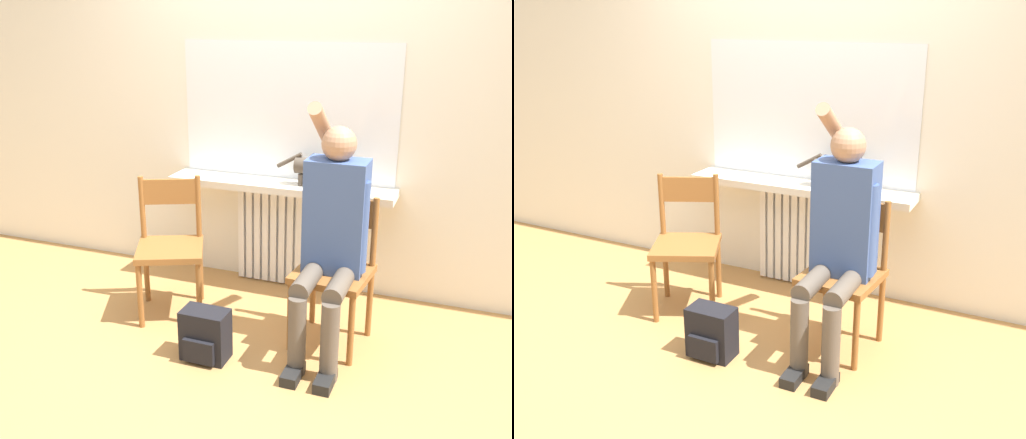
{
  "view_description": "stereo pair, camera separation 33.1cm",
  "coord_description": "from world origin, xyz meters",
  "views": [
    {
      "loc": [
        1.25,
        -2.66,
        1.88
      ],
      "look_at": [
        0.0,
        0.6,
        0.67
      ],
      "focal_mm": 42.0,
      "sensor_mm": 36.0,
      "label": 1
    },
    {
      "loc": [
        1.55,
        -2.52,
        1.88
      ],
      "look_at": [
        0.0,
        0.6,
        0.67
      ],
      "focal_mm": 42.0,
      "sensor_mm": 36.0,
      "label": 2
    }
  ],
  "objects": [
    {
      "name": "cat",
      "position": [
        0.28,
        1.06,
        0.92
      ],
      "size": [
        0.49,
        0.11,
        0.22
      ],
      "color": "#4C4238",
      "rests_on": "windowsill"
    },
    {
      "name": "ground_plane",
      "position": [
        0.0,
        0.0,
        0.0
      ],
      "size": [
        12.0,
        12.0,
        0.0
      ],
      "primitive_type": "plane",
      "color": "#B27F47"
    },
    {
      "name": "windowsill",
      "position": [
        0.0,
        1.06,
        0.76
      ],
      "size": [
        1.57,
        0.28,
        0.05
      ],
      "color": "white",
      "rests_on": "radiator"
    },
    {
      "name": "wall_with_window",
      "position": [
        0.0,
        1.23,
        1.35
      ],
      "size": [
        7.0,
        0.06,
        2.7
      ],
      "color": "white",
      "rests_on": "ground_plane"
    },
    {
      "name": "radiator",
      "position": [
        0.0,
        1.15,
        0.37
      ],
      "size": [
        0.68,
        0.08,
        0.73
      ],
      "color": "white",
      "rests_on": "ground_plane"
    },
    {
      "name": "backpack",
      "position": [
        -0.09,
        0.03,
        0.15
      ],
      "size": [
        0.26,
        0.19,
        0.3
      ],
      "color": "black",
      "rests_on": "ground_plane"
    },
    {
      "name": "chair_right",
      "position": [
        0.53,
        0.49,
        0.47
      ],
      "size": [
        0.45,
        0.45,
        0.88
      ],
      "rotation": [
        0.0,
        0.0,
        -0.09
      ],
      "color": "brown",
      "rests_on": "ground_plane"
    },
    {
      "name": "chair_left",
      "position": [
        -0.55,
        0.49,
        0.47
      ],
      "size": [
        0.55,
        0.55,
        0.88
      ],
      "rotation": [
        0.0,
        0.0,
        0.43
      ],
      "color": "brown",
      "rests_on": "ground_plane"
    },
    {
      "name": "window_glass",
      "position": [
        0.0,
        1.2,
        1.24
      ],
      "size": [
        1.5,
        0.01,
        0.92
      ],
      "color": "white",
      "rests_on": "windowsill"
    },
    {
      "name": "person",
      "position": [
        0.53,
        0.39,
        0.73
      ],
      "size": [
        0.36,
        0.95,
        1.44
      ],
      "color": "brown",
      "rests_on": "ground_plane"
    }
  ]
}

